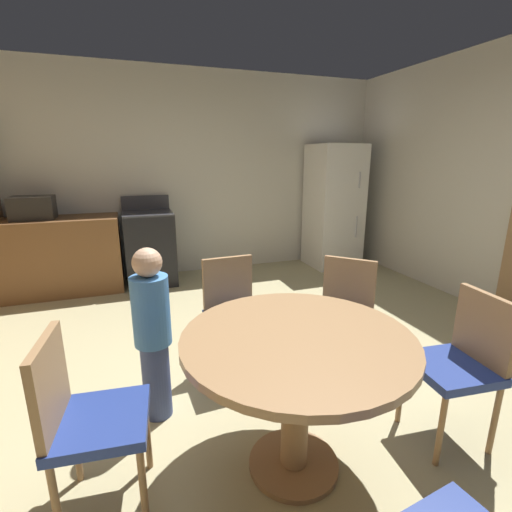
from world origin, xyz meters
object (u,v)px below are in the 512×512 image
oven_range (150,248)px  dining_table (297,366)px  chair_northeast (344,311)px  chair_north (233,309)px  refrigerator (333,207)px  microwave (33,208)px  chair_west (84,414)px  chair_east (462,358)px  person_child (153,331)px

oven_range → dining_table: size_ratio=0.98×
chair_northeast → chair_north: same height
chair_north → dining_table: bearing=0.0°
refrigerator → microwave: size_ratio=4.00×
oven_range → dining_table: 3.33m
chair_west → chair_east: bearing=-0.0°
dining_table → chair_east: size_ratio=1.29×
chair_east → chair_northeast: same height
chair_north → person_child: (-0.59, -0.32, 0.08)m
chair_northeast → dining_table: bearing=0.0°
refrigerator → chair_east: refrigerator is taller
oven_range → chair_northeast: size_ratio=1.26×
dining_table → chair_northeast: chair_northeast is taller
microwave → chair_west: bearing=-76.8°
oven_range → refrigerator: bearing=-1.2°
chair_west → person_child: (0.34, 0.55, 0.08)m
oven_range → chair_west: 3.23m
chair_north → chair_northeast: bearing=65.5°
chair_northeast → chair_north: (-0.75, 0.30, 0.00)m
microwave → person_child: (1.08, -2.64, -0.45)m
microwave → chair_west: 3.32m
refrigerator → chair_north: refrigerator is taller
dining_table → chair_north: chair_north is taller
chair_west → person_child: person_child is taller
dining_table → chair_north: bearing=92.6°
refrigerator → dining_table: refrigerator is taller
microwave → refrigerator: bearing=-0.7°
oven_range → microwave: (-1.23, -0.00, 0.56)m
oven_range → chair_north: bearing=-79.3°
refrigerator → chair_north: 3.17m
refrigerator → chair_northeast: bearing=-119.3°
chair_north → chair_west: (-0.93, -0.87, 0.00)m
oven_range → chair_north: (0.44, -2.32, 0.03)m
chair_east → person_child: bearing=-19.2°
refrigerator → chair_west: (-3.12, -3.14, -0.38)m
microwave → chair_east: microwave is taller
chair_northeast → chair_west: size_ratio=1.00×
microwave → chair_northeast: size_ratio=0.51×
chair_east → chair_northeast: bearing=-65.1°
refrigerator → chair_northeast: refrigerator is taller
microwave → chair_northeast: (2.42, -2.61, -0.53)m
microwave → dining_table: microwave is taller
dining_table → chair_north: 0.98m
chair_northeast → microwave: bearing=-90.9°
oven_range → refrigerator: size_ratio=0.62×
oven_range → chair_northeast: bearing=-65.6°
chair_north → chair_west: size_ratio=1.00×
chair_west → chair_north: bearing=49.3°
chair_north → person_child: bearing=-64.0°
oven_range → dining_table: oven_range is taller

